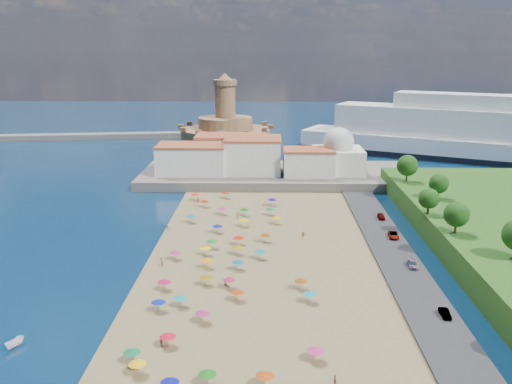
{
  "coord_description": "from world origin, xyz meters",
  "views": [
    {
      "loc": [
        6.98,
        -113.52,
        43.58
      ],
      "look_at": [
        4.0,
        25.0,
        8.0
      ],
      "focal_mm": 40.0,
      "sensor_mm": 36.0,
      "label": 1
    }
  ],
  "objects": [
    {
      "name": "fortress",
      "position": [
        -12.0,
        138.0,
        6.68
      ],
      "size": [
        40.0,
        40.0,
        32.4
      ],
      "color": "#A07950",
      "rests_on": "ground"
    },
    {
      "name": "cruise_ship",
      "position": [
        89.66,
        107.89,
        9.27
      ],
      "size": [
        138.07,
        82.29,
        31.32
      ],
      "color": "black",
      "rests_on": "ground"
    },
    {
      "name": "domed_building",
      "position": [
        30.0,
        71.0,
        8.97
      ],
      "size": [
        16.0,
        16.0,
        15.0
      ],
      "color": "silver",
      "rests_on": "terrace"
    },
    {
      "name": "parked_cars",
      "position": [
        36.0,
        4.59,
        1.35
      ],
      "size": [
        2.5,
        58.19,
        1.38
      ],
      "color": "gray",
      "rests_on": "promenade"
    },
    {
      "name": "terrace",
      "position": [
        10.0,
        73.0,
        1.5
      ],
      "size": [
        90.0,
        36.0,
        3.0
      ],
      "primitive_type": "cube",
      "color": "#59544C",
      "rests_on": "ground"
    },
    {
      "name": "breakwater",
      "position": [
        -110.0,
        153.0,
        1.3
      ],
      "size": [
        199.03,
        34.77,
        2.6
      ],
      "primitive_type": "cube",
      "rotation": [
        0.0,
        0.0,
        0.14
      ],
      "color": "#59544C",
      "rests_on": "ground"
    },
    {
      "name": "ground",
      "position": [
        0.0,
        0.0,
        0.0
      ],
      "size": [
        700.0,
        700.0,
        0.0
      ],
      "primitive_type": "plane",
      "color": "#071938",
      "rests_on": "ground"
    },
    {
      "name": "jetty",
      "position": [
        -12.0,
        108.0,
        1.2
      ],
      "size": [
        18.0,
        70.0,
        2.4
      ],
      "primitive_type": "cube",
      "color": "#59544C",
      "rests_on": "ground"
    },
    {
      "name": "waterfront_buildings",
      "position": [
        -3.05,
        73.64,
        7.88
      ],
      "size": [
        57.0,
        29.0,
        11.0
      ],
      "color": "silver",
      "rests_on": "terrace"
    },
    {
      "name": "beach_parasols",
      "position": [
        -1.89,
        -12.12,
        2.15
      ],
      "size": [
        31.49,
        116.92,
        2.2
      ],
      "color": "gray",
      "rests_on": "beach"
    },
    {
      "name": "hillside_trees",
      "position": [
        47.88,
        -0.8,
        10.08
      ],
      "size": [
        14.61,
        109.12,
        7.67
      ],
      "color": "#382314",
      "rests_on": "hillside"
    },
    {
      "name": "beachgoers",
      "position": [
        -3.09,
        -0.87,
        1.14
      ],
      "size": [
        33.89,
        98.18,
        1.87
      ],
      "color": "tan",
      "rests_on": "beach"
    }
  ]
}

